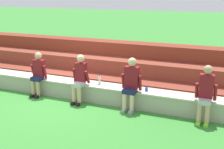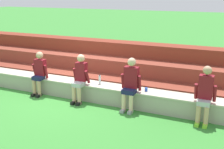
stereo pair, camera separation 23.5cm
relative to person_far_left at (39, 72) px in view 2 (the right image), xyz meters
name	(u,v)px [view 2 (the right image)]	position (x,y,z in m)	size (l,w,h in m)	color
ground_plane	(64,98)	(0.86, 0.01, -0.72)	(80.00, 80.00, 0.00)	#388433
stone_seating_wall	(69,87)	(0.86, 0.27, -0.45)	(9.41, 0.56, 0.50)	#A8A08E
brick_bleachers	(94,66)	(0.86, 2.00, -0.18)	(12.22, 1.99, 1.40)	brown
person_far_left	(39,72)	(0.00, 0.00, 0.00)	(0.52, 0.51, 1.34)	tan
person_left_of_center	(80,77)	(1.45, -0.01, 0.02)	(0.49, 0.57, 1.39)	#DBAD89
person_center	(130,82)	(2.97, 0.02, 0.05)	(0.56, 0.55, 1.43)	beige
person_right_of_center	(205,94)	(4.89, -0.01, 0.03)	(0.51, 0.52, 1.42)	tan
water_bottle_mid_left	(100,80)	(1.92, 0.31, -0.08)	(0.06, 0.06, 0.28)	silver
plastic_cup_right_end	(146,89)	(3.35, 0.25, -0.17)	(0.08, 0.08, 0.10)	blue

